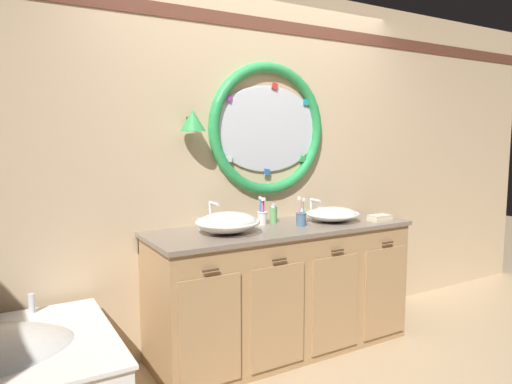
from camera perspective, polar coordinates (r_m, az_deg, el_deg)
ground_plane at (r=3.33m, az=5.04°, el=-20.20°), size 14.00×14.00×0.00m
back_wall_assembly at (r=3.47m, az=-0.29°, el=3.67°), size 6.40×0.26×2.60m
vanity_counter at (r=3.35m, az=3.13°, el=-11.69°), size 1.89×0.66×0.89m
sink_basin_left at (r=2.99m, az=-3.51°, el=-3.77°), size 0.42×0.42×0.14m
sink_basin_right at (r=3.46m, az=9.43°, el=-2.70°), size 0.39×0.39×0.10m
faucet_set_left at (r=3.21m, az=-5.54°, el=-3.02°), size 0.20×0.15×0.18m
faucet_set_right at (r=3.66m, az=6.88°, el=-2.08°), size 0.23×0.14×0.14m
toothbrush_holder_left at (r=3.28m, az=0.75°, el=-3.06°), size 0.08×0.08×0.20m
toothbrush_holder_right at (r=3.25m, az=5.58°, el=-3.24°), size 0.08×0.08×0.21m
soap_dispenser at (r=3.36m, az=2.15°, el=-2.76°), size 0.05×0.06×0.14m
folded_hand_towel at (r=3.56m, az=14.98°, el=-3.09°), size 0.16×0.11×0.04m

